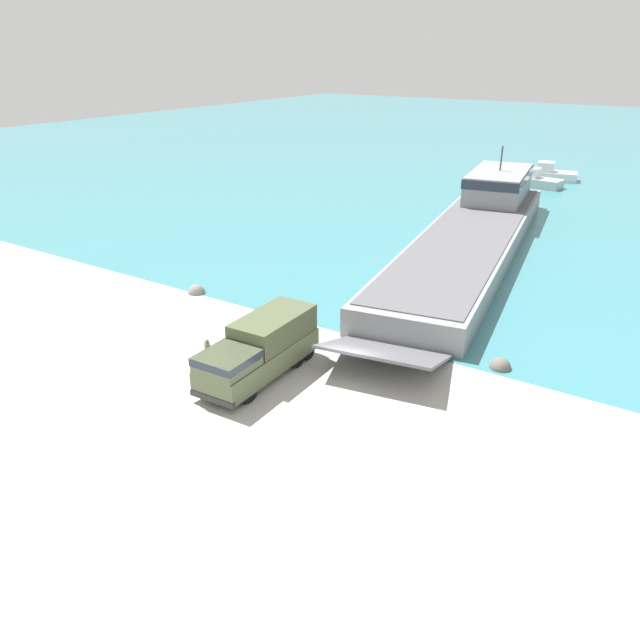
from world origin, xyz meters
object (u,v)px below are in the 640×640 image
object	(u,v)px
mooring_bollard	(257,313)
moored_boat_c	(548,174)
military_truck	(260,349)
moored_boat_b	(533,180)
soldier_on_ramp	(208,351)
landing_craft	(478,224)

from	to	relation	value
mooring_bollard	moored_boat_c	bearing A→B (deg)	86.64
military_truck	moored_boat_b	bearing A→B (deg)	-179.98
moored_boat_b	soldier_on_ramp	bearing A→B (deg)	6.18
military_truck	mooring_bollard	distance (m)	7.59
military_truck	mooring_bollard	world-z (taller)	military_truck
landing_craft	military_truck	xyz separation A→B (m)	(-0.87, -30.03, -0.09)
soldier_on_ramp	moored_boat_b	distance (m)	58.54
landing_craft	soldier_on_ramp	world-z (taller)	landing_craft
soldier_on_ramp	moored_boat_b	xyz separation A→B (m)	(1.01, 58.53, -0.24)
landing_craft	military_truck	size ratio (longest dim) A/B	5.71
landing_craft	mooring_bollard	xyz separation A→B (m)	(-5.68, -24.27, -1.24)
military_truck	mooring_bollard	bearing A→B (deg)	-142.08
moored_boat_c	military_truck	bearing A→B (deg)	-10.21
military_truck	moored_boat_c	bearing A→B (deg)	179.40
landing_craft	military_truck	bearing A→B (deg)	-101.13
landing_craft	moored_boat_c	bearing A→B (deg)	84.56
soldier_on_ramp	mooring_bollard	xyz separation A→B (m)	(-1.85, 6.62, -0.57)
landing_craft	mooring_bollard	bearing A→B (deg)	-112.64
moored_boat_b	moored_boat_c	xyz separation A→B (m)	(0.50, 5.29, 0.02)
landing_craft	moored_boat_b	distance (m)	27.81
moored_boat_b	moored_boat_c	bearing A→B (deg)	-178.23
soldier_on_ramp	mooring_bollard	size ratio (longest dim) A/B	2.23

